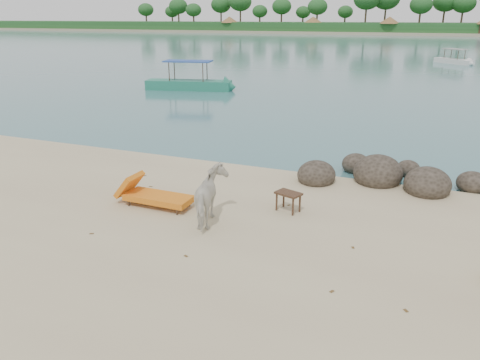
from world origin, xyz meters
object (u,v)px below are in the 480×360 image
object	(u,v)px
side_table	(288,203)
cow	(211,198)
lounge_chair	(158,195)
boulders	(396,178)
boat_near	(188,66)

from	to	relation	value
side_table	cow	bearing A→B (deg)	-119.17
side_table	lounge_chair	distance (m)	3.36
boulders	cow	bearing A→B (deg)	-130.53
boulders	boat_near	xyz separation A→B (m)	(-14.83, 14.83, 1.37)
side_table	boat_near	xyz separation A→B (m)	(-12.49, 17.98, 1.33)
boulders	lounge_chair	size ratio (longest dim) A/B	2.89
boulders	boat_near	distance (m)	21.02
lounge_chair	cow	bearing A→B (deg)	-12.39
cow	lounge_chair	distance (m)	1.80
cow	side_table	distance (m)	2.06
cow	side_table	bearing A→B (deg)	-156.71
boulders	side_table	bearing A→B (deg)	-126.64
cow	boat_near	xyz separation A→B (m)	(-10.99, 19.33, 0.92)
boulders	lounge_chair	distance (m)	6.91
side_table	boulders	bearing A→B (deg)	72.34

